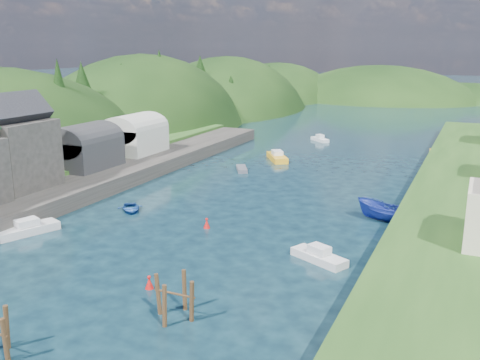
% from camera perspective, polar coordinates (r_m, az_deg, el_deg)
% --- Properties ---
extents(ground, '(600.00, 600.00, 0.00)m').
position_cam_1_polar(ground, '(80.56, 6.46, 0.73)').
color(ground, black).
rests_on(ground, ground).
extents(hillside_left, '(44.00, 245.56, 52.00)m').
position_cam_1_polar(hillside_left, '(124.01, -10.06, 1.54)').
color(hillside_left, black).
rests_on(hillside_left, ground).
extents(far_hills, '(103.00, 68.00, 44.00)m').
position_cam_1_polar(far_hills, '(202.11, 17.71, 5.13)').
color(far_hills, black).
rests_on(far_hills, ground).
extents(hill_trees, '(92.55, 154.33, 12.57)m').
position_cam_1_polar(hill_trees, '(93.03, 9.32, 9.38)').
color(hill_trees, black).
rests_on(hill_trees, ground).
extents(quay_left, '(12.00, 110.00, 2.00)m').
position_cam_1_polar(quay_left, '(67.75, -21.82, -1.92)').
color(quay_left, '#2D2B28').
rests_on(quay_left, ground).
extents(boat_sheds, '(7.00, 21.00, 7.50)m').
position_cam_1_polar(boat_sheds, '(81.93, -13.57, 4.41)').
color(boat_sheds, '#2D2D30').
rests_on(boat_sheds, quay_left).
extents(piling_cluster_far, '(3.22, 3.01, 3.66)m').
position_cam_1_polar(piling_cluster_far, '(38.48, -6.96, -12.71)').
color(piling_cluster_far, '#382314').
rests_on(piling_cluster_far, ground).
extents(channel_buoy_near, '(0.70, 0.70, 1.10)m').
position_cam_1_polar(channel_buoy_near, '(43.32, -9.65, -10.76)').
color(channel_buoy_near, '#AE100D').
rests_on(channel_buoy_near, ground).
extents(channel_buoy_far, '(0.70, 0.70, 1.10)m').
position_cam_1_polar(channel_buoy_far, '(56.20, -3.57, -4.66)').
color(channel_buoy_far, '#AE100D').
rests_on(channel_buoy_far, ground).
extents(moored_boats, '(37.73, 96.75, 2.44)m').
position_cam_1_polar(moored_boats, '(56.56, -3.56, -4.31)').
color(moored_boats, navy).
rests_on(moored_boats, ground).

